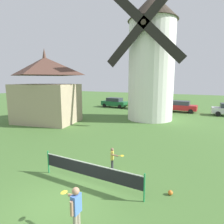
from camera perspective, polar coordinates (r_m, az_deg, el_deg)
ground_plane at (r=7.82m, az=-14.95°, el=-24.99°), size 120.00×120.00×0.00m
windmill at (r=22.04m, az=11.73°, el=15.70°), size 8.03×5.70×13.77m
tennis_net at (r=8.36m, az=-6.70°, el=-16.89°), size 4.81×0.06×1.10m
player_near at (r=6.15m, az=-10.82°, el=-26.25°), size 0.79×0.54×1.43m
player_far at (r=9.70m, az=0.23°, el=-13.36°), size 0.74×0.35×1.10m
stray_ball at (r=8.31m, az=17.08°, el=-22.09°), size 0.18×0.18×0.18m
parked_car_green at (r=31.44m, az=0.74°, el=2.91°), size 4.37×2.09×1.56m
parked_car_mustard at (r=29.54m, az=9.23°, el=2.37°), size 4.47×2.19×1.56m
parked_car_red at (r=28.43m, az=19.69°, el=1.66°), size 4.48×1.94×1.56m
chapel at (r=21.02m, az=-19.07°, el=5.92°), size 7.11×5.81×7.60m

